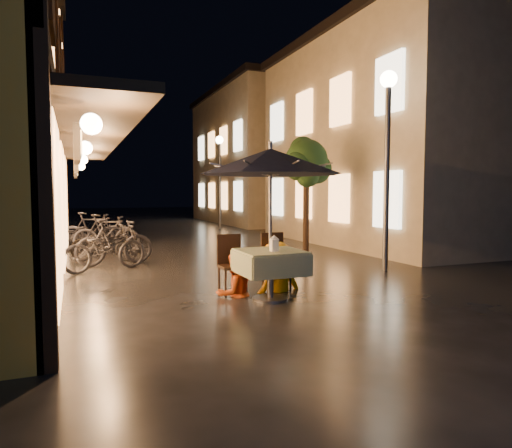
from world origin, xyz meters
name	(u,v)px	position (x,y,z in m)	size (l,w,h in m)	color
ground	(305,304)	(0.00, 0.00, 0.00)	(90.00, 90.00, 0.00)	black
east_building_near	(412,141)	(7.49, 6.50, 3.41)	(7.30, 9.30, 6.80)	#BFAF93
east_building_far	(274,158)	(7.49, 18.00, 3.66)	(7.30, 10.30, 7.30)	#BFAF93
street_tree	(307,164)	(2.41, 4.51, 2.42)	(1.43, 1.20, 3.15)	black
streetlamp_near	(388,134)	(3.00, 2.00, 2.92)	(0.36, 0.36, 4.23)	#59595E
streetlamp_far	(220,165)	(3.00, 14.00, 2.92)	(0.36, 0.36, 4.23)	#59595E
cafe_table	(270,263)	(-0.39, 0.43, 0.59)	(0.99, 0.99, 0.78)	#59595E
patio_umbrella	(270,162)	(-0.39, 0.43, 2.15)	(2.22, 2.22, 2.46)	#59595E
cafe_chair_left	(231,260)	(-0.79, 1.17, 0.54)	(0.42, 0.42, 0.97)	black
cafe_chair_right	(274,258)	(0.01, 1.17, 0.54)	(0.42, 0.42, 0.97)	black
table_lantern	(274,242)	(-0.39, 0.29, 0.92)	(0.16, 0.16, 0.25)	white
person_orange	(234,254)	(-0.80, 0.95, 0.68)	(0.66, 0.52, 1.36)	#D14C16
person_yellow	(277,243)	(0.00, 1.02, 0.81)	(1.05, 0.60, 1.62)	#F99D00
bicycle_0	(105,248)	(-2.62, 4.11, 0.49)	(0.65, 1.86, 0.98)	black
bicycle_1	(115,242)	(-2.36, 4.86, 0.53)	(0.50, 1.78, 1.07)	black
bicycle_2	(105,243)	(-2.54, 5.65, 0.43)	(0.57, 1.64, 0.86)	black
bicycle_3	(106,234)	(-2.40, 7.05, 0.54)	(0.51, 1.80, 1.08)	black
bicycle_4	(90,234)	(-2.81, 8.02, 0.47)	(0.63, 1.80, 0.95)	black
bicycle_5	(93,231)	(-2.72, 8.15, 0.55)	(0.52, 1.82, 1.10)	black
bicycle_6	(89,233)	(-2.81, 9.03, 0.41)	(0.54, 1.55, 0.82)	black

